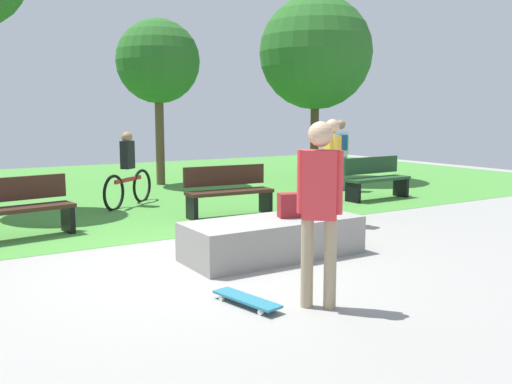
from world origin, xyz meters
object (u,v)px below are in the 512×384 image
pedestrian_with_backpack (340,148)px  skateboard_by_ledge (246,299)px  skater_watching (332,163)px  skater_performing_trick (320,200)px  backpack_on_ledge (289,205)px  park_bench_near_path (17,207)px  tree_young_birch (316,53)px  tree_leaning_ash (158,62)px  concrete_ledge (273,238)px  park_bench_far_right (228,190)px  park_bench_by_oak (376,177)px  cyclist_on_bicycle (128,174)px

pedestrian_with_backpack → skateboard_by_ledge: bearing=-136.2°
skater_watching → skater_performing_trick: bearing=-130.9°
backpack_on_ledge → park_bench_near_path: bearing=153.9°
skateboard_by_ledge → tree_young_birch: size_ratio=0.16×
tree_leaning_ash → backpack_on_ledge: bearing=-99.8°
skateboard_by_ledge → concrete_ledge: bearing=48.8°
backpack_on_ledge → tree_leaning_ash: (1.34, 7.75, 2.49)m
backpack_on_ledge → tree_leaning_ash: tree_leaning_ash is taller
park_bench_far_right → skater_watching: bearing=-56.5°
concrete_ledge → skater_performing_trick: (-0.69, -1.83, 0.80)m
concrete_ledge → park_bench_by_oak: (4.62, 2.96, 0.23)m
skater_performing_trick → park_bench_by_oak: bearing=42.1°
park_bench_far_right → park_bench_near_path: 3.56m
park_bench_near_path → pedestrian_with_backpack: (7.47, 1.47, 0.54)m
backpack_on_ledge → skateboard_by_ledge: backpack_on_ledge is taller
tree_leaning_ash → tree_young_birch: tree_young_birch is taller
concrete_ledge → pedestrian_with_backpack: pedestrian_with_backpack is taller
park_bench_far_right → pedestrian_with_backpack: pedestrian_with_backpack is taller
park_bench_by_oak → cyclist_on_bicycle: 5.26m
concrete_ledge → park_bench_near_path: 3.94m
park_bench_near_path → skateboard_by_ledge: bearing=-72.2°
park_bench_far_right → tree_young_birch: bearing=37.6°
park_bench_far_right → tree_leaning_ash: tree_leaning_ash is taller
tree_leaning_ash → tree_young_birch: 4.30m
skater_performing_trick → park_bench_near_path: skater_performing_trick is taller
park_bench_near_path → concrete_ledge: bearing=-47.7°
skateboard_by_ledge → tree_leaning_ash: size_ratio=0.19×
skater_watching → tree_leaning_ash: bearing=93.5°
skater_watching → park_bench_near_path: skater_watching is taller
concrete_ledge → skateboard_by_ledge: 1.91m
concrete_ledge → park_bench_by_oak: park_bench_by_oak is taller
skater_performing_trick → park_bench_by_oak: (5.31, 4.79, -0.57)m
backpack_on_ledge → skater_performing_trick: bearing=-98.2°
backpack_on_ledge → cyclist_on_bicycle: (-0.49, 4.95, -0.02)m
park_bench_by_oak → pedestrian_with_backpack: bearing=82.0°
skater_performing_trick → tree_leaning_ash: 10.08m
skateboard_by_ledge → tree_leaning_ash: tree_leaning_ash is taller
cyclist_on_bicycle → park_bench_near_path: bearing=-139.7°
skateboard_by_ledge → park_bench_by_oak: bearing=36.8°
concrete_ledge → park_bench_near_path: (-2.65, 2.91, 0.23)m
park_bench_far_right → park_bench_near_path: (-3.56, 0.04, 0.00)m
tree_young_birch → park_bench_by_oak: bearing=-106.8°
park_bench_by_oak → skater_performing_trick: bearing=-137.9°
skater_watching → tree_young_birch: 6.93m
skateboard_by_ledge → park_bench_far_right: bearing=63.2°
skateboard_by_ledge → park_bench_near_path: bearing=107.8°
tree_leaning_ash → cyclist_on_bicycle: tree_leaning_ash is taller
skateboard_by_ledge → skater_performing_trick: bearing=-35.4°
park_bench_near_path → skater_performing_trick: bearing=-67.6°
pedestrian_with_backpack → backpack_on_ledge: bearing=-136.2°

